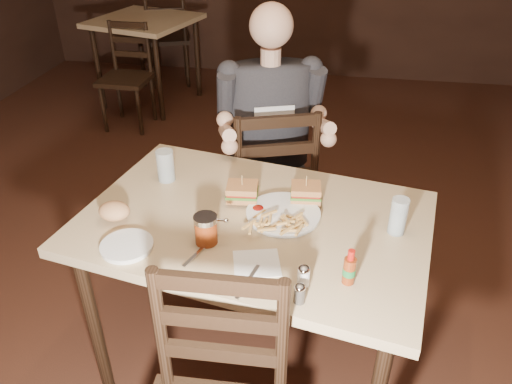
% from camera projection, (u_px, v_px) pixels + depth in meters
% --- Properties ---
extents(room_shell, '(7.00, 7.00, 7.00)m').
position_uv_depth(room_shell, '(297.00, 15.00, 1.73)').
color(room_shell, '#321A13').
rests_on(room_shell, ground).
extents(main_table, '(1.35, 1.02, 0.77)m').
position_uv_depth(main_table, '(254.00, 236.00, 1.83)').
color(main_table, tan).
rests_on(main_table, ground).
extents(bg_table, '(0.98, 0.98, 0.77)m').
position_uv_depth(bg_table, '(145.00, 29.00, 4.39)').
color(bg_table, tan).
rests_on(bg_table, ground).
extents(chair_far, '(0.57, 0.59, 0.95)m').
position_uv_depth(chair_far, '(268.00, 185.00, 2.55)').
color(chair_far, black).
rests_on(chair_far, ground).
extents(bg_chair_far, '(0.55, 0.58, 0.91)m').
position_uv_depth(bg_chair_far, '(167.00, 38.00, 4.96)').
color(bg_chair_far, black).
rests_on(bg_chair_far, ground).
extents(bg_chair_near, '(0.39, 0.43, 0.83)m').
position_uv_depth(bg_chair_near, '(125.00, 79.00, 4.07)').
color(bg_chair_near, black).
rests_on(bg_chair_near, ground).
extents(diner, '(0.61, 0.54, 0.88)m').
position_uv_depth(diner, '(272.00, 105.00, 2.27)').
color(diner, '#27272B').
rests_on(diner, chair_far).
extents(dinner_plate, '(0.30, 0.30, 0.01)m').
position_uv_depth(dinner_plate, '(283.00, 215.00, 1.79)').
color(dinner_plate, white).
rests_on(dinner_plate, main_table).
extents(sandwich_left, '(0.12, 0.10, 0.10)m').
position_uv_depth(sandwich_left, '(242.00, 187.00, 1.84)').
color(sandwich_left, tan).
rests_on(sandwich_left, dinner_plate).
extents(sandwich_right, '(0.12, 0.10, 0.10)m').
position_uv_depth(sandwich_right, '(306.00, 188.00, 1.84)').
color(sandwich_right, tan).
rests_on(sandwich_right, dinner_plate).
extents(fries_pile, '(0.28, 0.22, 0.04)m').
position_uv_depth(fries_pile, '(277.00, 221.00, 1.71)').
color(fries_pile, '#DCA755').
rests_on(fries_pile, dinner_plate).
extents(ketchup_dollop, '(0.05, 0.05, 0.01)m').
position_uv_depth(ketchup_dollop, '(258.00, 208.00, 1.81)').
color(ketchup_dollop, maroon).
rests_on(ketchup_dollop, dinner_plate).
extents(glass_left, '(0.08, 0.08, 0.13)m').
position_uv_depth(glass_left, '(166.00, 166.00, 1.98)').
color(glass_left, silver).
rests_on(glass_left, main_table).
extents(glass_right, '(0.07, 0.07, 0.13)m').
position_uv_depth(glass_right, '(398.00, 216.00, 1.68)').
color(glass_right, silver).
rests_on(glass_right, main_table).
extents(hot_sauce, '(0.04, 0.04, 0.12)m').
position_uv_depth(hot_sauce, '(350.00, 267.00, 1.47)').
color(hot_sauce, maroon).
rests_on(hot_sauce, main_table).
extents(salt_shaker, '(0.04, 0.04, 0.07)m').
position_uv_depth(salt_shaker, '(303.00, 276.00, 1.48)').
color(salt_shaker, white).
rests_on(salt_shaker, main_table).
extents(pepper_shaker, '(0.04, 0.04, 0.06)m').
position_uv_depth(pepper_shaker, '(300.00, 294.00, 1.42)').
color(pepper_shaker, '#38332D').
rests_on(pepper_shaker, main_table).
extents(syrup_dispenser, '(0.09, 0.09, 0.10)m').
position_uv_depth(syrup_dispenser, '(206.00, 229.00, 1.64)').
color(syrup_dispenser, maroon).
rests_on(syrup_dispenser, main_table).
extents(napkin, '(0.17, 0.17, 0.00)m').
position_uv_depth(napkin, '(257.00, 263.00, 1.57)').
color(napkin, white).
rests_on(napkin, main_table).
extents(knife, '(0.08, 0.19, 0.00)m').
position_uv_depth(knife, '(201.00, 250.00, 1.63)').
color(knife, silver).
rests_on(knife, napkin).
extents(fork, '(0.05, 0.16, 0.00)m').
position_uv_depth(fork, '(248.00, 281.00, 1.50)').
color(fork, silver).
rests_on(fork, napkin).
extents(side_plate, '(0.20, 0.20, 0.01)m').
position_uv_depth(side_plate, '(127.00, 247.00, 1.64)').
color(side_plate, white).
rests_on(side_plate, main_table).
extents(bread_roll, '(0.13, 0.11, 0.07)m').
position_uv_depth(bread_roll, '(114.00, 211.00, 1.75)').
color(bread_roll, tan).
rests_on(bread_roll, side_plate).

